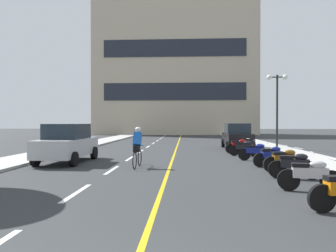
{
  "coord_description": "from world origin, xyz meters",
  "views": [
    {
      "loc": [
        0.91,
        -2.18,
        1.88
      ],
      "look_at": [
        -0.09,
        15.75,
        1.68
      ],
      "focal_mm": 33.38,
      "sensor_mm": 36.0,
      "label": 1
    }
  ],
  "objects": [
    {
      "name": "lane_dash_3",
      "position": [
        -2.0,
        14.0,
        0.0
      ],
      "size": [
        0.14,
        2.2,
        0.01
      ],
      "primitive_type": "cube",
      "color": "silver",
      "rests_on": "ground"
    },
    {
      "name": "lane_dash_4",
      "position": [
        -2.0,
        18.0,
        0.0
      ],
      "size": [
        0.14,
        2.2,
        0.01
      ],
      "primitive_type": "cube",
      "color": "silver",
      "rests_on": "ground"
    },
    {
      "name": "centre_line_yellow",
      "position": [
        0.25,
        24.0,
        0.0
      ],
      "size": [
        0.12,
        66.0,
        0.01
      ],
      "primitive_type": "cube",
      "color": "gold",
      "rests_on": "ground"
    },
    {
      "name": "lane_dash_5",
      "position": [
        -2.0,
        22.0,
        0.0
      ],
      "size": [
        0.14,
        2.2,
        0.01
      ],
      "primitive_type": "cube",
      "color": "silver",
      "rests_on": "ground"
    },
    {
      "name": "street_lamp_mid",
      "position": [
        7.35,
        20.16,
        3.88
      ],
      "size": [
        1.46,
        0.36,
        5.14
      ],
      "color": "black",
      "rests_on": "curb_right"
    },
    {
      "name": "lane_dash_6",
      "position": [
        -2.0,
        26.0,
        0.0
      ],
      "size": [
        0.14,
        2.2,
        0.01
      ],
      "primitive_type": "cube",
      "color": "silver",
      "rests_on": "ground"
    },
    {
      "name": "motorcycle_8",
      "position": [
        4.19,
        17.0,
        0.47
      ],
      "size": [
        1.7,
        0.6,
        0.92
      ],
      "color": "black",
      "rests_on": "ground"
    },
    {
      "name": "motorcycle_2",
      "position": [
        4.3,
        6.48,
        0.47
      ],
      "size": [
        1.69,
        0.6,
        0.92
      ],
      "color": "black",
      "rests_on": "ground"
    },
    {
      "name": "lane_dash_1",
      "position": [
        -2.0,
        6.0,
        0.0
      ],
      "size": [
        0.14,
        2.2,
        0.01
      ],
      "primitive_type": "cube",
      "color": "silver",
      "rests_on": "ground"
    },
    {
      "name": "ground_plane",
      "position": [
        0.0,
        21.0,
        0.0
      ],
      "size": [
        140.0,
        140.0,
        0.0
      ],
      "primitive_type": "plane",
      "color": "#2D3033"
    },
    {
      "name": "motorcycle_4",
      "position": [
        4.69,
        9.88,
        0.47
      ],
      "size": [
        1.69,
        0.6,
        0.92
      ],
      "color": "black",
      "rests_on": "ground"
    },
    {
      "name": "motorcycle_3",
      "position": [
        4.56,
        8.43,
        0.47
      ],
      "size": [
        1.69,
        0.61,
        0.92
      ],
      "color": "black",
      "rests_on": "ground"
    },
    {
      "name": "motorcycle_6",
      "position": [
        4.36,
        13.27,
        0.47
      ],
      "size": [
        1.64,
        0.78,
        0.92
      ],
      "color": "black",
      "rests_on": "ground"
    },
    {
      "name": "lane_dash_11",
      "position": [
        -2.0,
        46.0,
        0.0
      ],
      "size": [
        0.14,
        2.2,
        0.01
      ],
      "primitive_type": "cube",
      "color": "silver",
      "rests_on": "ground"
    },
    {
      "name": "curb_left",
      "position": [
        -7.2,
        24.0,
        0.06
      ],
      "size": [
        2.4,
        72.0,
        0.12
      ],
      "primitive_type": "cube",
      "color": "#A8A8A3",
      "rests_on": "ground"
    },
    {
      "name": "motorcycle_5",
      "position": [
        4.58,
        11.3,
        0.47
      ],
      "size": [
        1.67,
        0.7,
        0.92
      ],
      "color": "black",
      "rests_on": "ground"
    },
    {
      "name": "lane_dash_7",
      "position": [
        -2.0,
        30.0,
        0.0
      ],
      "size": [
        0.14,
        2.2,
        0.01
      ],
      "primitive_type": "cube",
      "color": "silver",
      "rests_on": "ground"
    },
    {
      "name": "lane_dash_8",
      "position": [
        -2.0,
        34.0,
        0.0
      ],
      "size": [
        0.14,
        2.2,
        0.01
      ],
      "primitive_type": "cube",
      "color": "silver",
      "rests_on": "ground"
    },
    {
      "name": "lane_dash_9",
      "position": [
        -2.0,
        38.0,
        0.0
      ],
      "size": [
        0.14,
        2.2,
        0.01
      ],
      "primitive_type": "cube",
      "color": "silver",
      "rests_on": "ground"
    },
    {
      "name": "parked_car_near",
      "position": [
        -4.68,
        12.29,
        0.92
      ],
      "size": [
        1.98,
        4.23,
        1.82
      ],
      "color": "black",
      "rests_on": "ground"
    },
    {
      "name": "lane_dash_2",
      "position": [
        -2.0,
        10.0,
        0.0
      ],
      "size": [
        0.14,
        2.2,
        0.01
      ],
      "primitive_type": "cube",
      "color": "silver",
      "rests_on": "ground"
    },
    {
      "name": "cyclist_rider",
      "position": [
        -1.12,
        10.86,
        0.89
      ],
      "size": [
        0.42,
        1.77,
        1.71
      ],
      "color": "black",
      "rests_on": "ground"
    },
    {
      "name": "curb_right",
      "position": [
        7.2,
        24.0,
        0.06
      ],
      "size": [
        2.4,
        72.0,
        0.12
      ],
      "primitive_type": "cube",
      "color": "#A8A8A3",
      "rests_on": "ground"
    },
    {
      "name": "parked_car_mid",
      "position": [
        4.6,
        20.35,
        0.92
      ],
      "size": [
        1.96,
        4.22,
        1.82
      ],
      "color": "black",
      "rests_on": "ground"
    },
    {
      "name": "motorcycle_7",
      "position": [
        4.2,
        15.46,
        0.47
      ],
      "size": [
        1.64,
        0.79,
        0.92
      ],
      "color": "black",
      "rests_on": "ground"
    },
    {
      "name": "lane_dash_10",
      "position": [
        -2.0,
        42.0,
        0.0
      ],
      "size": [
        0.14,
        2.2,
        0.01
      ],
      "primitive_type": "cube",
      "color": "silver",
      "rests_on": "ground"
    },
    {
      "name": "office_building",
      "position": [
        -0.77,
        48.46,
        10.96
      ],
      "size": [
        25.62,
        7.04,
        21.92
      ],
      "color": "#BCAD93",
      "rests_on": "ground"
    }
  ]
}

